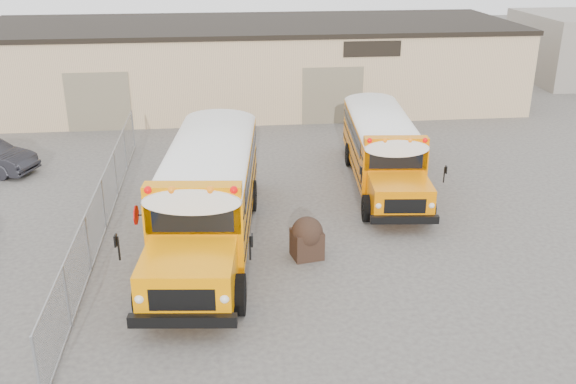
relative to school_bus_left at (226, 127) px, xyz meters
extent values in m
plane|color=#494643|center=(1.72, -8.51, -1.87)|extent=(120.00, 120.00, 0.00)
cube|color=#D0B180|center=(1.72, 11.49, 0.38)|extent=(30.00, 10.00, 4.50)
cube|color=black|center=(1.72, 11.49, 2.68)|extent=(30.20, 10.20, 0.25)
cube|color=black|center=(7.72, 6.47, 2.03)|extent=(3.00, 0.08, 0.80)
cube|color=gray|center=(-6.28, 6.47, -0.37)|extent=(3.20, 0.08, 3.00)
cube|color=gray|center=(5.72, 6.47, -0.37)|extent=(3.20, 0.08, 3.00)
cylinder|color=gray|center=(-4.28, -14.51, -0.97)|extent=(0.07, 0.07, 1.80)
cylinder|color=gray|center=(-4.28, -11.51, -0.97)|extent=(0.07, 0.07, 1.80)
cylinder|color=gray|center=(-4.28, -8.51, -0.97)|extent=(0.07, 0.07, 1.80)
cylinder|color=gray|center=(-4.28, -5.51, -0.97)|extent=(0.07, 0.07, 1.80)
cylinder|color=gray|center=(-4.28, -2.51, -0.97)|extent=(0.07, 0.07, 1.80)
cylinder|color=gray|center=(-4.28, 0.49, -0.97)|extent=(0.07, 0.07, 1.80)
cylinder|color=gray|center=(-4.28, 3.49, -0.97)|extent=(0.07, 0.07, 1.80)
cylinder|color=gray|center=(-4.28, -5.51, -0.09)|extent=(0.05, 18.00, 0.05)
cylinder|color=gray|center=(-4.28, -5.51, -1.82)|extent=(0.05, 18.00, 0.05)
cube|color=gray|center=(-4.28, -5.51, -0.97)|extent=(0.02, 18.00, 1.70)
cube|color=#FF8E00|center=(0.05, 0.47, -0.19)|extent=(3.58, 8.51, 2.23)
cube|color=#FF8E00|center=(-0.52, -4.82, -0.68)|extent=(2.63, 2.63, 1.25)
cube|color=black|center=(-0.39, -3.61, 0.44)|extent=(2.22, 0.30, 0.82)
cube|color=white|center=(0.05, 0.47, 1.09)|extent=(3.59, 8.59, 0.43)
cube|color=#FF8E00|center=(-0.36, -3.36, 1.12)|extent=(2.71, 0.82, 0.39)
sphere|color=#E50705|center=(-1.52, -3.49, 1.25)|extent=(0.22, 0.22, 0.22)
sphere|color=#E50705|center=(0.75, -3.73, 1.25)|extent=(0.22, 0.22, 0.22)
sphere|color=orange|center=(-0.90, -3.56, 1.25)|extent=(0.22, 0.22, 0.22)
sphere|color=orange|center=(0.12, -3.67, 1.25)|extent=(0.22, 0.22, 0.22)
cube|color=black|center=(-0.65, -6.10, -1.17)|extent=(2.67, 0.52, 0.30)
cube|color=black|center=(0.50, 4.65, -1.17)|extent=(2.67, 0.50, 0.30)
cube|color=black|center=(0.05, 0.47, -0.27)|extent=(3.61, 8.35, 0.07)
cube|color=black|center=(0.09, 0.80, 0.44)|extent=(3.48, 7.21, 0.67)
cylinder|color=black|center=(-1.79, -4.57, -1.30)|extent=(0.42, 1.16, 1.13)
cylinder|color=black|center=(0.78, -4.84, -1.30)|extent=(0.42, 1.16, 1.13)
cylinder|color=black|center=(-1.06, 2.26, -1.30)|extent=(0.42, 1.16, 1.13)
cylinder|color=black|center=(1.51, 1.98, -1.30)|extent=(0.42, 1.16, 1.13)
cylinder|color=#BF0505|center=(-2.09, -2.14, -0.05)|extent=(0.10, 0.61, 0.61)
cube|color=orange|center=(6.82, 4.00, -0.43)|extent=(2.99, 7.27, 1.91)
cube|color=orange|center=(6.38, -0.55, -0.85)|extent=(2.24, 2.24, 1.07)
cube|color=black|center=(6.48, 0.49, 0.11)|extent=(1.91, 0.24, 0.70)
cube|color=white|center=(6.82, 4.00, 0.67)|extent=(3.00, 7.35, 0.37)
cube|color=orange|center=(6.50, 0.70, 0.70)|extent=(2.32, 0.68, 0.34)
sphere|color=#E50705|center=(5.51, 0.58, 0.81)|extent=(0.19, 0.19, 0.19)
sphere|color=#E50705|center=(7.45, 0.39, 0.81)|extent=(0.19, 0.19, 0.19)
sphere|color=orange|center=(6.04, 0.53, 0.81)|extent=(0.19, 0.19, 0.19)
sphere|color=orange|center=(6.92, 0.45, 0.81)|extent=(0.19, 0.19, 0.19)
cube|color=black|center=(6.28, -1.65, -1.27)|extent=(2.29, 0.42, 0.26)
cube|color=black|center=(7.16, 7.58, -1.27)|extent=(2.29, 0.40, 0.26)
cube|color=black|center=(6.82, 4.00, -0.50)|extent=(3.02, 7.14, 0.06)
cube|color=black|center=(6.84, 4.27, 0.11)|extent=(2.92, 6.16, 0.58)
cylinder|color=black|center=(5.29, -0.34, -1.38)|extent=(0.35, 0.99, 0.97)
cylinder|color=black|center=(7.49, -0.55, -1.38)|extent=(0.35, 0.99, 0.97)
cylinder|color=black|center=(5.85, 5.51, -1.38)|extent=(0.35, 0.99, 0.97)
cylinder|color=black|center=(8.06, 5.30, -1.38)|extent=(0.35, 0.99, 0.97)
cube|color=black|center=(2.30, -8.35, -1.42)|extent=(1.04, 0.97, 0.90)
sphere|color=black|center=(2.30, -8.35, -1.01)|extent=(0.99, 0.99, 0.99)
camera|label=1|loc=(-0.27, -26.07, 7.62)|focal=40.00mm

